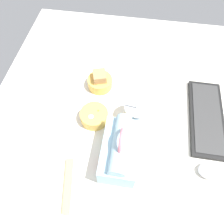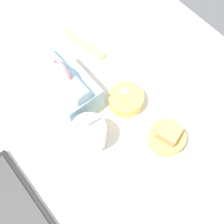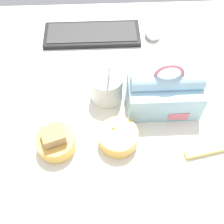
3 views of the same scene
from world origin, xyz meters
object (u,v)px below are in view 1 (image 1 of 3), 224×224
(bento_bowl_sandwich, at_px, (100,82))
(lunch_bag, at_px, (120,150))
(bento_bowl_snacks, at_px, (94,116))
(chopstick_case, at_px, (68,185))
(keyboard, at_px, (207,117))
(soup_cup, at_px, (137,113))
(computer_mouse, at_px, (209,171))

(bento_bowl_sandwich, bearing_deg, lunch_bag, 22.50)
(bento_bowl_snacks, xyz_separation_m, chopstick_case, (0.27, -0.04, -0.02))
(bento_bowl_snacks, bearing_deg, keyboard, 99.19)
(lunch_bag, height_order, soup_cup, lunch_bag)
(soup_cup, distance_m, chopstick_case, 0.36)
(bento_bowl_sandwich, bearing_deg, soup_cup, 49.74)
(bento_bowl_sandwich, height_order, computer_mouse, bento_bowl_sandwich)
(bento_bowl_snacks, height_order, computer_mouse, bento_bowl_snacks)
(lunch_bag, xyz_separation_m, bento_bowl_sandwich, (-0.32, -0.13, -0.03))
(bento_bowl_sandwich, distance_m, bento_bowl_snacks, 0.17)
(soup_cup, bearing_deg, computer_mouse, 56.65)
(lunch_bag, bearing_deg, bento_bowl_sandwich, -157.50)
(bento_bowl_snacks, distance_m, chopstick_case, 0.28)
(lunch_bag, distance_m, bento_bowl_sandwich, 0.34)
(lunch_bag, bearing_deg, keyboard, 123.40)
(keyboard, relative_size, soup_cup, 2.28)
(keyboard, distance_m, soup_cup, 0.29)
(soup_cup, height_order, computer_mouse, soup_cup)
(keyboard, xyz_separation_m, bento_bowl_sandwich, (-0.10, -0.46, 0.02))
(bento_bowl_sandwich, xyz_separation_m, computer_mouse, (0.33, 0.45, -0.01))
(bento_bowl_snacks, bearing_deg, lunch_bag, 40.34)
(chopstick_case, bearing_deg, bento_bowl_sandwich, 176.34)
(keyboard, bearing_deg, soup_cup, -80.91)
(keyboard, height_order, soup_cup, soup_cup)
(computer_mouse, bearing_deg, soup_cup, -123.35)
(lunch_bag, relative_size, bento_bowl_snacks, 1.94)
(lunch_bag, relative_size, soup_cup, 1.37)
(lunch_bag, height_order, bento_bowl_snacks, lunch_bag)
(keyboard, distance_m, chopstick_case, 0.60)
(lunch_bag, relative_size, bento_bowl_sandwich, 1.99)
(computer_mouse, bearing_deg, chopstick_case, -75.75)
(keyboard, height_order, bento_bowl_snacks, bento_bowl_snacks)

